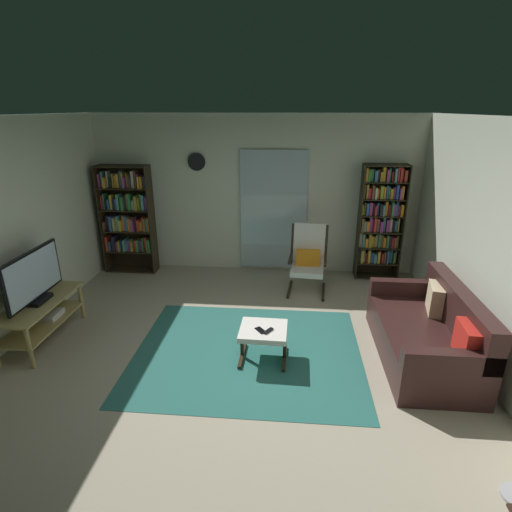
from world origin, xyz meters
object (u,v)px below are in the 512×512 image
(tv_remote, at_px, (268,331))
(bookshelf_near_sofa, at_px, (380,219))
(bookshelf_near_tv, at_px, (128,216))
(wall_clock, at_px, (197,162))
(cell_phone, at_px, (260,330))
(tv_stand, at_px, (42,314))
(lounge_armchair, at_px, (308,257))
(ottoman, at_px, (263,334))
(leather_sofa, at_px, (428,334))
(television, at_px, (34,278))

(tv_remote, bearing_deg, bookshelf_near_sofa, 91.16)
(bookshelf_near_tv, bearing_deg, wall_clock, 10.24)
(wall_clock, bearing_deg, bookshelf_near_tv, -169.76)
(tv_remote, distance_m, cell_phone, 0.09)
(bookshelf_near_tv, relative_size, cell_phone, 12.94)
(tv_stand, bearing_deg, bookshelf_near_tv, 83.85)
(cell_phone, height_order, wall_clock, wall_clock)
(lounge_armchair, bearing_deg, ottoman, -106.02)
(cell_phone, distance_m, wall_clock, 3.33)
(bookshelf_near_sofa, height_order, wall_clock, wall_clock)
(leather_sofa, distance_m, wall_clock, 4.28)
(bookshelf_near_sofa, height_order, cell_phone, bookshelf_near_sofa)
(bookshelf_near_sofa, relative_size, leather_sofa, 1.07)
(leather_sofa, height_order, ottoman, leather_sofa)
(wall_clock, bearing_deg, television, -119.47)
(ottoman, height_order, tv_remote, tv_remote)
(leather_sofa, xyz_separation_m, ottoman, (-1.83, -0.18, 0.02))
(tv_stand, height_order, lounge_armchair, lounge_armchair)
(tv_stand, xyz_separation_m, cell_phone, (2.67, -0.24, 0.05))
(leather_sofa, xyz_separation_m, cell_phone, (-1.86, -0.23, 0.09))
(bookshelf_near_tv, height_order, cell_phone, bookshelf_near_tv)
(ottoman, xyz_separation_m, wall_clock, (-1.28, 2.67, 1.53))
(tv_stand, xyz_separation_m, tv_remote, (2.75, -0.25, 0.06))
(bookshelf_near_sofa, xyz_separation_m, cell_phone, (-1.73, -2.57, -0.60))
(leather_sofa, relative_size, cell_phone, 12.50)
(lounge_armchair, bearing_deg, bookshelf_near_tv, 169.96)
(television, bearing_deg, wall_clock, 60.53)
(bookshelf_near_sofa, bearing_deg, cell_phone, -123.85)
(television, xyz_separation_m, tv_remote, (2.75, -0.24, -0.42))
(bookshelf_near_sofa, xyz_separation_m, tv_remote, (-1.64, -2.59, -0.60))
(bookshelf_near_tv, height_order, wall_clock, wall_clock)
(bookshelf_near_tv, distance_m, leather_sofa, 4.90)
(bookshelf_near_tv, height_order, tv_remote, bookshelf_near_tv)
(television, bearing_deg, bookshelf_near_sofa, 28.16)
(television, distance_m, lounge_armchair, 3.70)
(tv_stand, height_order, bookshelf_near_sofa, bookshelf_near_sofa)
(lounge_armchair, xyz_separation_m, tv_remote, (-0.50, -1.99, -0.14))
(lounge_armchair, height_order, ottoman, lounge_armchair)
(cell_phone, bearing_deg, tv_stand, 137.77)
(ottoman, xyz_separation_m, tv_remote, (0.06, -0.06, 0.08))
(lounge_armchair, bearing_deg, bookshelf_near_sofa, 27.54)
(tv_stand, relative_size, television, 1.20)
(leather_sofa, distance_m, cell_phone, 1.88)
(tv_remote, height_order, cell_phone, tv_remote)
(bookshelf_near_tv, xyz_separation_m, lounge_armchair, (3.00, -0.53, -0.43))
(tv_stand, relative_size, leather_sofa, 0.70)
(bookshelf_near_sofa, relative_size, wall_clock, 6.44)
(lounge_armchair, bearing_deg, tv_stand, -151.89)
(ottoman, relative_size, wall_clock, 1.83)
(cell_phone, bearing_deg, ottoman, 23.74)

